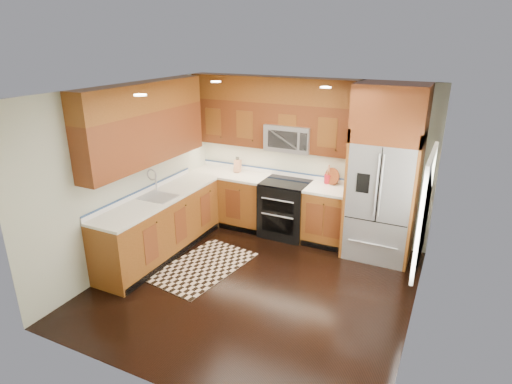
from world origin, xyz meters
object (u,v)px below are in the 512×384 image
at_px(range, 285,209).
at_px(utensil_crock, 328,177).
at_px(refrigerator, 384,174).
at_px(knife_block, 238,166).
at_px(rug, 203,266).

distance_m(range, utensil_crock, 0.89).
bearing_deg(refrigerator, utensil_crock, 162.91).
height_order(knife_block, utensil_crock, utensil_crock).
bearing_deg(knife_block, rug, -79.40).
height_order(rug, knife_block, knife_block).
bearing_deg(knife_block, refrigerator, -4.38).
bearing_deg(rug, refrigerator, 42.89).
height_order(range, rug, range).
xyz_separation_m(refrigerator, knife_block, (-2.53, 0.19, -0.25)).
xyz_separation_m(refrigerator, rug, (-2.21, -1.50, -1.30)).
bearing_deg(utensil_crock, rug, -125.85).
bearing_deg(range, refrigerator, -1.40).
height_order(refrigerator, knife_block, refrigerator).
bearing_deg(rug, utensil_crock, 62.82).
distance_m(knife_block, utensil_crock, 1.61).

